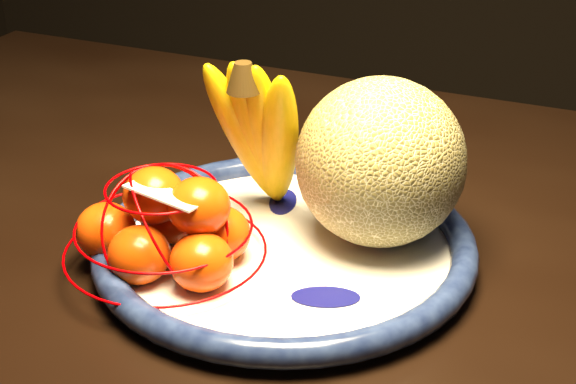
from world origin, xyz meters
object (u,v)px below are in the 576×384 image
(fruit_bowl, at_px, (285,247))
(mandarin_bag, at_px, (168,229))
(dining_table, at_px, (340,314))
(cantaloupe, at_px, (381,162))
(banana_bunch, at_px, (262,129))

(fruit_bowl, xyz_separation_m, mandarin_bag, (-0.09, -0.06, 0.04))
(dining_table, relative_size, cantaloupe, 10.01)
(mandarin_bag, bearing_deg, cantaloupe, 31.99)
(dining_table, height_order, fruit_bowl, fruit_bowl)
(mandarin_bag, bearing_deg, banana_bunch, 66.84)
(cantaloupe, height_order, mandarin_bag, cantaloupe)
(banana_bunch, bearing_deg, mandarin_bag, -105.29)
(mandarin_bag, bearing_deg, fruit_bowl, 33.11)
(fruit_bowl, xyz_separation_m, cantaloupe, (0.08, 0.05, 0.08))
(fruit_bowl, relative_size, cantaloupe, 2.28)
(cantaloupe, xyz_separation_m, mandarin_bag, (-0.17, -0.11, -0.05))
(dining_table, distance_m, cantaloupe, 0.18)
(cantaloupe, distance_m, banana_bunch, 0.12)
(dining_table, bearing_deg, fruit_bowl, -133.33)
(fruit_bowl, height_order, cantaloupe, cantaloupe)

